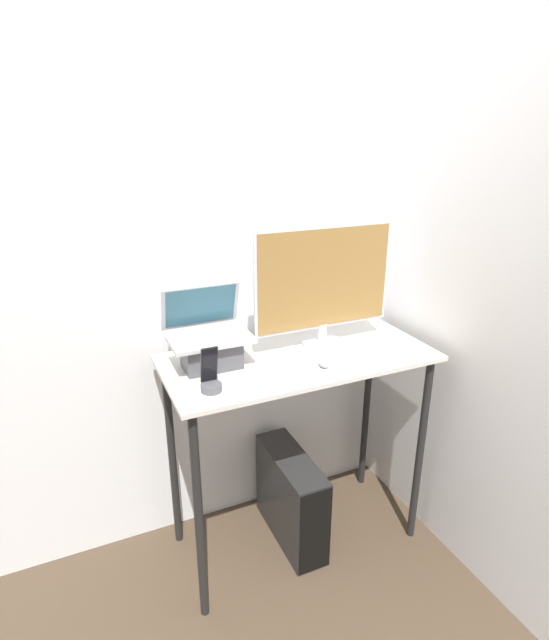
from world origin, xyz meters
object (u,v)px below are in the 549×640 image
Objects in this scene: monitor at (324,285)px; computer_tower at (291,497)px; laptop at (210,344)px; mouse at (323,364)px; cell_phone at (211,380)px; keyboard at (280,377)px.

computer_tower is at bearing -167.24° from monitor.
monitor is at bearing -0.65° from laptop.
cell_phone reaches higher than mouse.
keyboard is 0.80m from computer_tower.
laptop is 0.65× the size of computer_tower.
keyboard is 0.27m from cell_phone.
computer_tower is (0.35, -0.04, -0.85)m from laptop.
monitor is 1.05m from computer_tower.
monitor is 11.31× the size of mouse.
laptop is 0.47m from mouse.
laptop reaches higher than computer_tower.
cell_phone is at bearing -179.90° from mouse.
monitor reaches higher than mouse.
mouse is at bearing 0.10° from cell_phone.
laptop is 0.51× the size of monitor.
laptop reaches higher than mouse.
laptop is at bearing 179.35° from monitor.
keyboard is 0.61× the size of computer_tower.
laptop reaches higher than cell_phone.
mouse is 0.33× the size of cell_phone.
computer_tower is (-0.16, -0.04, -1.04)m from monitor.
mouse is 0.79m from computer_tower.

